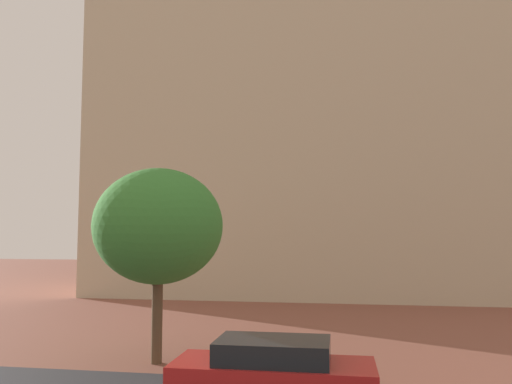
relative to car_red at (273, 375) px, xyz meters
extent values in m
cube|color=beige|center=(0.69, 22.03, 9.20)|extent=(29.30, 10.04, 19.84)
cube|color=beige|center=(-1.14, 22.03, 17.28)|extent=(4.08, 4.08, 35.99)
cylinder|color=beige|center=(-12.46, 18.51, 10.56)|extent=(2.80, 2.80, 22.57)
cube|color=red|center=(0.00, 0.00, -0.13)|extent=(4.38, 1.74, 0.83)
cube|color=black|center=(0.00, 0.00, 0.53)|extent=(2.45, 1.53, 0.48)
cylinder|color=black|center=(-1.44, 0.87, -0.40)|extent=(0.64, 0.22, 0.64)
cylinder|color=brown|center=(-3.88, 3.32, 0.52)|extent=(0.32, 0.32, 2.48)
ellipsoid|color=#387F33|center=(-3.88, 3.32, 3.29)|extent=(3.85, 3.85, 3.46)
camera|label=1|loc=(1.46, -11.18, 3.06)|focal=35.58mm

